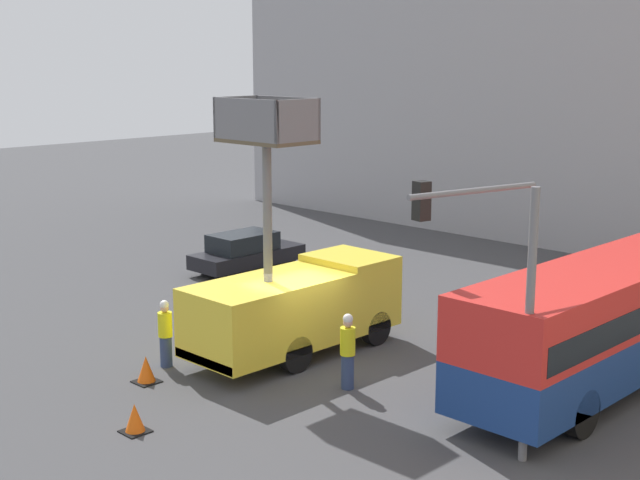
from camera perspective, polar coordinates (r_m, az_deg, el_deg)
ground_plane at (r=24.05m, az=-0.83°, el=-8.08°), size 120.00×120.00×0.00m
utility_truck at (r=24.54m, az=-1.57°, el=-3.90°), size 2.42×6.41×7.10m
city_bus at (r=23.37m, az=18.09°, el=-4.50°), size 2.58×10.83×3.14m
traffic_light_pole at (r=18.92m, az=10.55°, el=-1.55°), size 3.67×3.41×5.67m
road_worker_near_truck at (r=24.10m, az=-9.87°, el=-5.91°), size 0.38×0.38×1.83m
road_worker_directing at (r=22.21m, az=1.78°, el=-7.11°), size 0.38×0.38×1.94m
traffic_cone_near_truck at (r=20.40m, az=-11.77°, el=-11.14°), size 0.57×0.57×0.66m
traffic_cone_mid_road at (r=23.25m, az=-11.07°, el=-8.17°), size 0.60×0.60×0.69m
parked_car_curbside at (r=34.33m, az=-4.76°, el=-0.75°), size 1.78×4.53×1.50m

